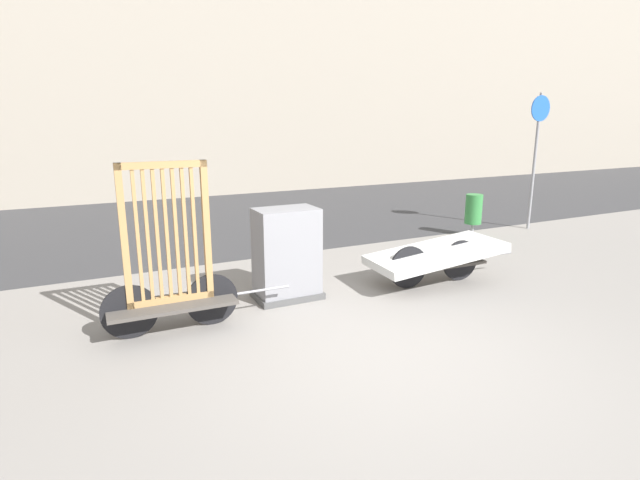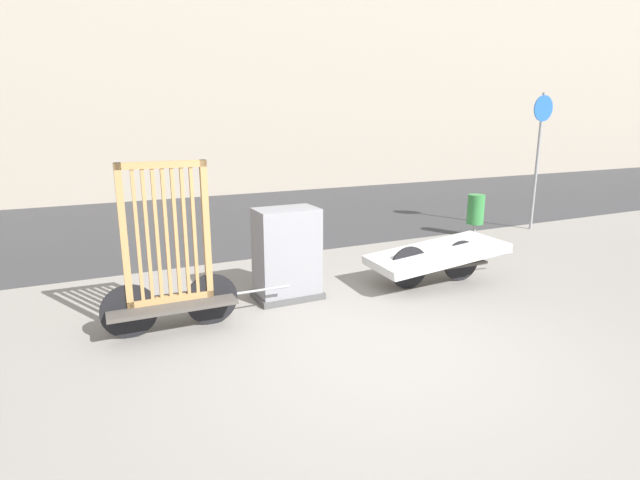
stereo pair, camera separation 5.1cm
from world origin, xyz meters
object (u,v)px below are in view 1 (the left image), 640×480
utility_cabinet (287,257)px  sign_post (536,144)px  bike_cart_with_mattress (436,256)px  trash_bin (474,209)px  bike_cart_with_bedframe (170,275)px

utility_cabinet → sign_post: (6.22, 1.61, 1.21)m
bike_cart_with_mattress → trash_bin: (2.58, 2.02, 0.12)m
bike_cart_with_bedframe → utility_cabinet: size_ratio=1.78×
bike_cart_with_bedframe → utility_cabinet: bike_cart_with_bedframe is taller
bike_cart_with_mattress → utility_cabinet: 2.13m
trash_bin → bike_cart_with_bedframe: bearing=-161.9°
trash_bin → sign_post: (1.56, -0.01, 1.23)m
utility_cabinet → trash_bin: bearing=19.1°
bike_cart_with_bedframe → bike_cart_with_mattress: 3.62m
bike_cart_with_bedframe → trash_bin: bearing=19.1°
bike_cart_with_bedframe → sign_post: (7.75, 2.02, 1.12)m
bike_cart_with_mattress → sign_post: 4.80m
bike_cart_with_mattress → utility_cabinet: size_ratio=1.97×
utility_cabinet → trash_bin: utility_cabinet is taller
trash_bin → utility_cabinet: bearing=-160.9°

